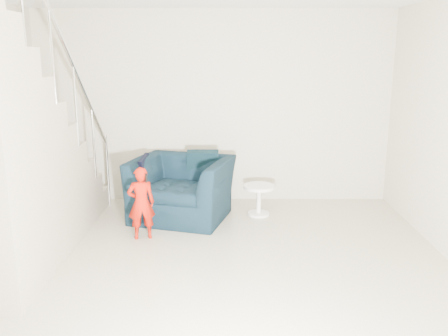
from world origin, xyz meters
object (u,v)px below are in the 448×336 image
at_px(armchair, 182,188).
at_px(staircase, 7,174).
at_px(side_table, 259,195).
at_px(toddler, 141,203).

height_order(armchair, staircase, staircase).
bearing_deg(side_table, armchair, -175.00).
bearing_deg(side_table, toddler, -149.74).
distance_m(toddler, staircase, 1.46).
bearing_deg(staircase, side_table, 29.70).
height_order(side_table, staircase, staircase).
relative_size(armchair, toddler, 1.41).
distance_m(armchair, toddler, 0.84).
xyz_separation_m(toddler, staircase, (-1.20, -0.66, 0.52)).
relative_size(armchair, side_table, 2.94).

